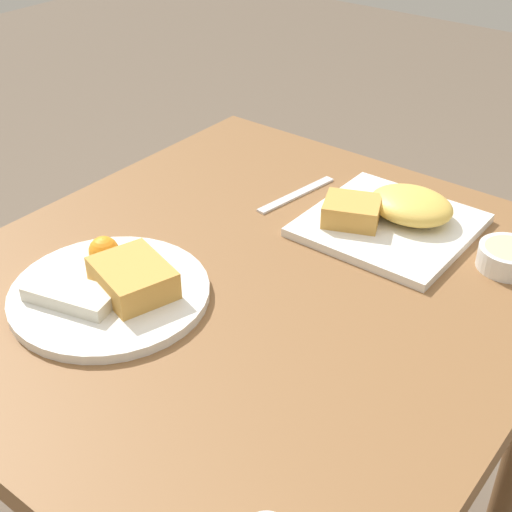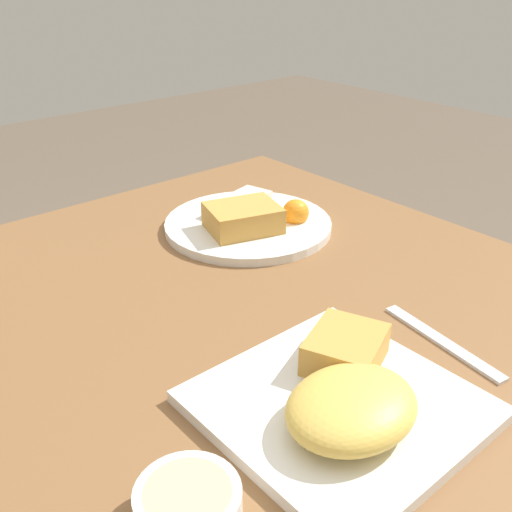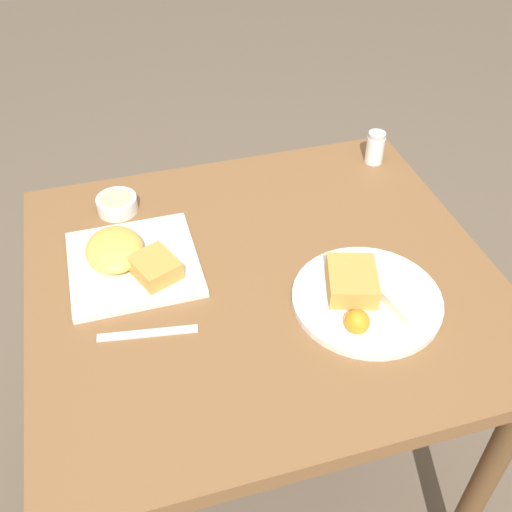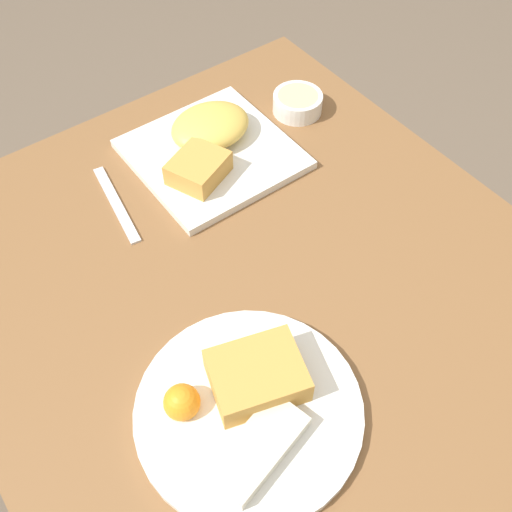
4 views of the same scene
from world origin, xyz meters
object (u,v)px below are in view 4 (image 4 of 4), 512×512
Objects in this scene: plate_square_near at (210,145)px; sauce_ramekin at (298,103)px; plate_oval_far at (248,405)px; butter_knife at (116,204)px.

sauce_ramekin is at bearing -179.07° from plate_square_near.
plate_oval_far is 0.57m from sauce_ramekin.
butter_knife is at bearing 2.18° from plate_square_near.
plate_square_near is 2.82× the size of sauce_ramekin.
sauce_ramekin is at bearing 100.15° from butter_knife.
plate_square_near is at bearing -118.01° from plate_oval_far.
plate_oval_far is 0.39m from butter_knife.
plate_square_near reaches higher than butter_knife.
plate_square_near is 0.45m from plate_oval_far.
plate_oval_far is 1.57× the size of butter_knife.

